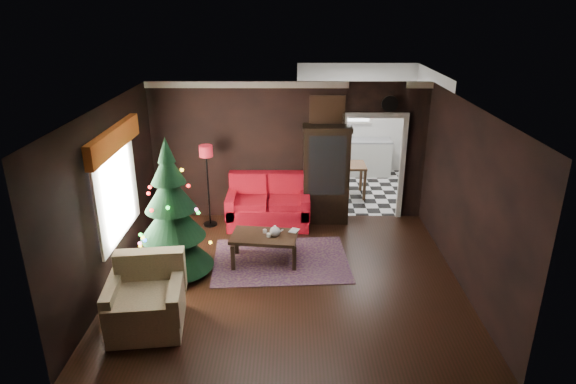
{
  "coord_description": "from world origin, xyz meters",
  "views": [
    {
      "loc": [
        0.05,
        -7.04,
        4.22
      ],
      "look_at": [
        0.0,
        0.9,
        1.15
      ],
      "focal_mm": 30.82,
      "sensor_mm": 36.0,
      "label": 1
    }
  ],
  "objects_px": {
    "coffee_table": "(264,248)",
    "teapot": "(275,231)",
    "christmas_tree": "(172,214)",
    "armchair": "(145,298)",
    "kitchen_table": "(349,180)",
    "loveseat": "(268,202)",
    "curio_cabinet": "(326,177)",
    "floor_lamp": "(208,186)",
    "wall_clock": "(390,104)"
  },
  "relations": [
    {
      "from": "christmas_tree",
      "to": "armchair",
      "type": "relative_size",
      "value": 2.28
    },
    {
      "from": "floor_lamp",
      "to": "christmas_tree",
      "type": "distance_m",
      "value": 1.9
    },
    {
      "from": "christmas_tree",
      "to": "teapot",
      "type": "xyz_separation_m",
      "value": [
        1.63,
        0.31,
        -0.44
      ]
    },
    {
      "from": "floor_lamp",
      "to": "christmas_tree",
      "type": "xyz_separation_m",
      "value": [
        -0.27,
        -1.87,
        0.22
      ]
    },
    {
      "from": "curio_cabinet",
      "to": "floor_lamp",
      "type": "height_order",
      "value": "curio_cabinet"
    },
    {
      "from": "loveseat",
      "to": "wall_clock",
      "type": "relative_size",
      "value": 5.31
    },
    {
      "from": "loveseat",
      "to": "armchair",
      "type": "bearing_deg",
      "value": -114.33
    },
    {
      "from": "armchair",
      "to": "kitchen_table",
      "type": "xyz_separation_m",
      "value": [
        3.32,
        5.02,
        -0.09
      ]
    },
    {
      "from": "loveseat",
      "to": "christmas_tree",
      "type": "height_order",
      "value": "christmas_tree"
    },
    {
      "from": "floor_lamp",
      "to": "teapot",
      "type": "relative_size",
      "value": 8.31
    },
    {
      "from": "kitchen_table",
      "to": "armchair",
      "type": "bearing_deg",
      "value": -123.5
    },
    {
      "from": "loveseat",
      "to": "coffee_table",
      "type": "relative_size",
      "value": 1.53
    },
    {
      "from": "christmas_tree",
      "to": "kitchen_table",
      "type": "height_order",
      "value": "christmas_tree"
    },
    {
      "from": "teapot",
      "to": "wall_clock",
      "type": "distance_m",
      "value": 3.43
    },
    {
      "from": "christmas_tree",
      "to": "wall_clock",
      "type": "distance_m",
      "value": 4.63
    },
    {
      "from": "coffee_table",
      "to": "wall_clock",
      "type": "relative_size",
      "value": 3.47
    },
    {
      "from": "curio_cabinet",
      "to": "teapot",
      "type": "height_order",
      "value": "curio_cabinet"
    },
    {
      "from": "armchair",
      "to": "teapot",
      "type": "relative_size",
      "value": 5.2
    },
    {
      "from": "coffee_table",
      "to": "teapot",
      "type": "relative_size",
      "value": 5.56
    },
    {
      "from": "coffee_table",
      "to": "armchair",
      "type": "bearing_deg",
      "value": -129.66
    },
    {
      "from": "christmas_tree",
      "to": "teapot",
      "type": "bearing_deg",
      "value": 10.75
    },
    {
      "from": "coffee_table",
      "to": "teapot",
      "type": "bearing_deg",
      "value": -13.38
    },
    {
      "from": "christmas_tree",
      "to": "coffee_table",
      "type": "distance_m",
      "value": 1.69
    },
    {
      "from": "christmas_tree",
      "to": "wall_clock",
      "type": "xyz_separation_m",
      "value": [
        3.8,
        2.29,
        1.33
      ]
    },
    {
      "from": "kitchen_table",
      "to": "loveseat",
      "type": "bearing_deg",
      "value": -137.49
    },
    {
      "from": "coffee_table",
      "to": "christmas_tree",
      "type": "bearing_deg",
      "value": -166.29
    },
    {
      "from": "curio_cabinet",
      "to": "wall_clock",
      "type": "xyz_separation_m",
      "value": [
        1.2,
        0.18,
        1.43
      ]
    },
    {
      "from": "curio_cabinet",
      "to": "kitchen_table",
      "type": "bearing_deg",
      "value": 65.56
    },
    {
      "from": "loveseat",
      "to": "curio_cabinet",
      "type": "relative_size",
      "value": 0.89
    },
    {
      "from": "loveseat",
      "to": "curio_cabinet",
      "type": "height_order",
      "value": "curio_cabinet"
    },
    {
      "from": "armchair",
      "to": "coffee_table",
      "type": "height_order",
      "value": "armchair"
    },
    {
      "from": "curio_cabinet",
      "to": "kitchen_table",
      "type": "xyz_separation_m",
      "value": [
        0.65,
        1.43,
        -0.57
      ]
    },
    {
      "from": "curio_cabinet",
      "to": "coffee_table",
      "type": "xyz_separation_m",
      "value": [
        -1.15,
        -1.76,
        -0.69
      ]
    },
    {
      "from": "armchair",
      "to": "kitchen_table",
      "type": "relative_size",
      "value": 1.38
    },
    {
      "from": "wall_clock",
      "to": "christmas_tree",
      "type": "bearing_deg",
      "value": -148.95
    },
    {
      "from": "curio_cabinet",
      "to": "teapot",
      "type": "xyz_separation_m",
      "value": [
        -0.97,
        -1.8,
        -0.34
      ]
    },
    {
      "from": "christmas_tree",
      "to": "wall_clock",
      "type": "relative_size",
      "value": 7.41
    },
    {
      "from": "armchair",
      "to": "loveseat",
      "type": "bearing_deg",
      "value": 58.68
    },
    {
      "from": "floor_lamp",
      "to": "teapot",
      "type": "distance_m",
      "value": 2.08
    },
    {
      "from": "teapot",
      "to": "kitchen_table",
      "type": "xyz_separation_m",
      "value": [
        1.62,
        3.23,
        -0.23
      ]
    },
    {
      "from": "loveseat",
      "to": "coffee_table",
      "type": "distance_m",
      "value": 1.55
    },
    {
      "from": "christmas_tree",
      "to": "coffee_table",
      "type": "height_order",
      "value": "christmas_tree"
    },
    {
      "from": "curio_cabinet",
      "to": "kitchen_table",
      "type": "distance_m",
      "value": 1.67
    },
    {
      "from": "armchair",
      "to": "teapot",
      "type": "height_order",
      "value": "armchair"
    },
    {
      "from": "loveseat",
      "to": "curio_cabinet",
      "type": "distance_m",
      "value": 1.25
    },
    {
      "from": "wall_clock",
      "to": "loveseat",
      "type": "bearing_deg",
      "value": -170.34
    },
    {
      "from": "christmas_tree",
      "to": "floor_lamp",
      "type": "bearing_deg",
      "value": 81.66
    },
    {
      "from": "wall_clock",
      "to": "coffee_table",
      "type": "bearing_deg",
      "value": -140.55
    },
    {
      "from": "loveseat",
      "to": "floor_lamp",
      "type": "xyz_separation_m",
      "value": [
        -1.18,
        -0.02,
        0.33
      ]
    },
    {
      "from": "coffee_table",
      "to": "wall_clock",
      "type": "bearing_deg",
      "value": 39.45
    }
  ]
}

